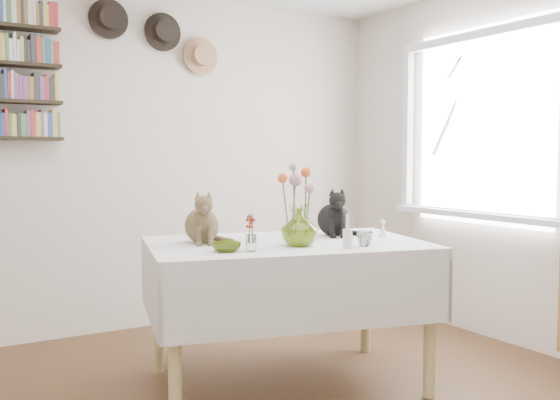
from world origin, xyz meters
TOP-DOWN VIEW (x-y plane):
  - room at (0.00, 0.00)m, footprint 4.08×4.58m
  - window at (1.97, 0.80)m, footprint 0.12×1.52m
  - dining_table at (0.29, 0.69)m, footprint 1.70×1.31m
  - tabby_cat at (-0.13, 0.89)m, footprint 0.26×0.30m
  - black_cat at (0.67, 0.78)m, footprint 0.28×0.31m
  - flower_vase at (0.26, 0.51)m, footprint 0.25×0.25m
  - green_bowl at (-0.16, 0.53)m, footprint 0.15×0.15m
  - drinking_glass at (0.55, 0.33)m, footprint 0.09×0.09m
  - candlestick at (0.43, 0.31)m, footprint 0.05×0.05m
  - berry_jar at (-0.05, 0.48)m, footprint 0.05×0.05m
  - porcelain_figurine at (0.89, 0.58)m, footprint 0.05×0.05m
  - flower_bouquet at (0.26, 0.53)m, footprint 0.17×0.12m
  - wall_hats at (0.12, 2.19)m, footprint 0.98×0.09m

SIDE VIEW (x-z plane):
  - dining_table at x=0.29m, z-range 0.20..1.01m
  - green_bowl at x=-0.16m, z-range 0.81..0.85m
  - drinking_glass at x=0.55m, z-range 0.81..0.89m
  - porcelain_figurine at x=0.89m, z-range 0.80..0.90m
  - candlestick at x=0.43m, z-range 0.78..0.96m
  - berry_jar at x=-0.05m, z-range 0.80..1.01m
  - flower_vase at x=0.26m, z-range 0.81..1.01m
  - black_cat at x=0.67m, z-range 0.81..1.10m
  - tabby_cat at x=-0.13m, z-range 0.81..1.10m
  - flower_bouquet at x=0.26m, z-range 0.95..1.35m
  - room at x=0.00m, z-range -0.04..2.54m
  - window at x=1.97m, z-range 0.74..2.06m
  - wall_hats at x=0.12m, z-range 1.93..2.41m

